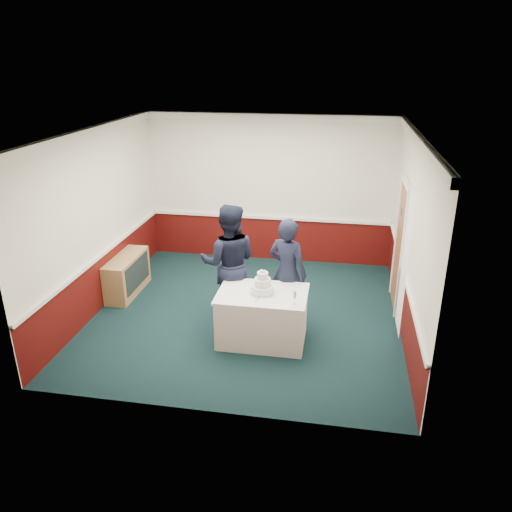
% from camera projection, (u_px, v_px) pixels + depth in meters
% --- Properties ---
extents(ground, '(5.00, 5.00, 0.00)m').
position_uv_depth(ground, '(247.00, 314.00, 8.37)').
color(ground, black).
rests_on(ground, ground).
extents(room_shell, '(5.00, 5.00, 3.00)m').
position_uv_depth(room_shell, '(257.00, 191.00, 8.18)').
color(room_shell, silver).
rests_on(room_shell, ground).
extents(sideboard, '(0.41, 1.20, 0.70)m').
position_uv_depth(sideboard, '(127.00, 275.00, 9.00)').
color(sideboard, '#9F834D').
rests_on(sideboard, ground).
extents(cake_table, '(1.32, 0.92, 0.79)m').
position_uv_depth(cake_table, '(262.00, 316.00, 7.47)').
color(cake_table, white).
rests_on(cake_table, ground).
extents(wedding_cake, '(0.35, 0.35, 0.36)m').
position_uv_depth(wedding_cake, '(262.00, 286.00, 7.28)').
color(wedding_cake, white).
rests_on(wedding_cake, cake_table).
extents(cake_knife, '(0.07, 0.22, 0.00)m').
position_uv_depth(cake_knife, '(258.00, 299.00, 7.15)').
color(cake_knife, silver).
rests_on(cake_knife, cake_table).
extents(champagne_flute, '(0.05, 0.05, 0.21)m').
position_uv_depth(champagne_flute, '(295.00, 295.00, 6.94)').
color(champagne_flute, silver).
rests_on(champagne_flute, cake_table).
extents(person_man, '(1.03, 0.86, 1.93)m').
position_uv_depth(person_man, '(229.00, 263.00, 7.94)').
color(person_man, black).
rests_on(person_man, ground).
extents(person_woman, '(0.76, 0.64, 1.77)m').
position_uv_depth(person_woman, '(287.00, 273.00, 7.76)').
color(person_woman, black).
rests_on(person_woman, ground).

